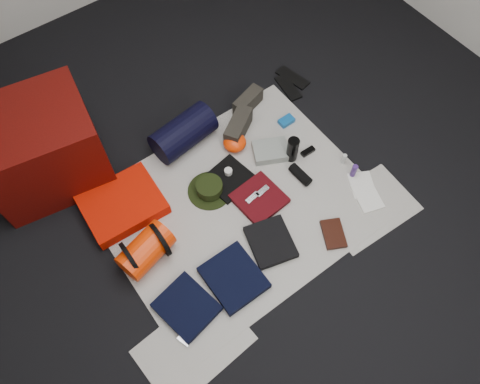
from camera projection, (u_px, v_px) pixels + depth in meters
floor at (238, 206)px, 2.97m from camera, size 4.50×4.50×0.02m
newspaper_mat at (238, 205)px, 2.95m from camera, size 1.60×1.30×0.01m
newspaper_sheet_front_left at (194, 345)px, 2.54m from camera, size 0.61×0.44×0.00m
newspaper_sheet_front_right at (368, 208)px, 2.95m from camera, size 0.60×0.43×0.00m
red_cabinet at (41, 149)px, 2.83m from camera, size 0.76×0.67×0.56m
sleeping_pad at (123, 204)px, 2.90m from camera, size 0.49×0.41×0.09m
stuff_sack at (146, 250)px, 2.70m from camera, size 0.36×0.26×0.19m
sack_strap_left at (130, 259)px, 2.66m from camera, size 0.02×0.22×0.22m
sack_strap_right at (160, 240)px, 2.72m from camera, size 0.02×0.22×0.22m
navy_duffel at (183, 133)px, 3.09m from camera, size 0.45×0.28×0.22m
boonie_brim at (210, 191)px, 3.00m from camera, size 0.35×0.35×0.01m
boonie_crown at (209, 187)px, 2.96m from camera, size 0.17×0.17×0.07m
hiking_boot_left at (238, 127)px, 3.16m from camera, size 0.29×0.24×0.14m
hiking_boot_right at (248, 102)px, 3.28m from camera, size 0.26×0.15×0.12m
flip_flop_left at (288, 87)px, 3.42m from camera, size 0.13×0.26×0.01m
flip_flop_right at (293, 78)px, 3.47m from camera, size 0.15×0.27×0.01m
trousers_navy_a at (187, 307)px, 2.61m from camera, size 0.32×0.35×0.05m
trousers_navy_b at (234, 278)px, 2.69m from camera, size 0.29×0.34×0.05m
trousers_charcoal at (271, 242)px, 2.80m from camera, size 0.32×0.34×0.04m
black_tshirt at (229, 179)px, 3.03m from camera, size 0.31×0.30×0.03m
red_shirt at (259, 199)px, 2.95m from camera, size 0.30×0.30×0.04m
orange_stuff_sack at (235, 142)px, 3.12m from camera, size 0.19×0.19×0.10m
first_aid_pouch at (271, 151)px, 3.12m from camera, size 0.28×0.26×0.06m
water_bottle at (292, 149)px, 3.04m from camera, size 0.08×0.08×0.19m
speaker at (300, 175)px, 3.02m from camera, size 0.07×0.17×0.06m
compact_camera at (293, 144)px, 3.16m from camera, size 0.10×0.07×0.03m
cyan_case at (286, 121)px, 3.25m from camera, size 0.11×0.07×0.03m
toiletry_purple at (354, 171)px, 3.01m from camera, size 0.04×0.04×0.11m
toiletry_clear at (344, 159)px, 3.07m from camera, size 0.03×0.03×0.08m
paperback_book at (333, 234)px, 2.84m from camera, size 0.20×0.23×0.03m
map_booklet at (367, 196)px, 2.97m from camera, size 0.20×0.25×0.01m
map_printout at (362, 185)px, 3.02m from camera, size 0.22×0.24×0.01m
sunglasses at (308, 152)px, 3.13m from camera, size 0.10×0.04×0.02m
key_cluster at (187, 337)px, 2.55m from camera, size 0.10×0.10×0.01m
tape_roll at (228, 172)px, 3.02m from camera, size 0.05×0.05×0.03m
energy_bar_a at (252, 198)px, 2.93m from camera, size 0.10×0.05×0.01m
energy_bar_b at (262, 191)px, 2.95m from camera, size 0.10×0.05×0.01m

